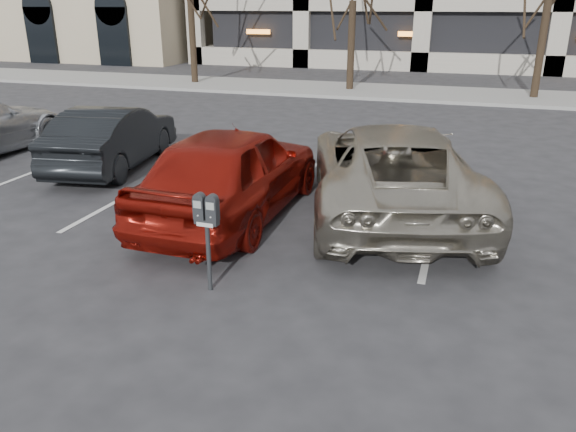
{
  "coord_description": "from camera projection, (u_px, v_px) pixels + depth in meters",
  "views": [
    {
      "loc": [
        1.74,
        -6.96,
        3.39
      ],
      "look_at": [
        -0.12,
        -1.19,
        1.09
      ],
      "focal_mm": 35.0,
      "sensor_mm": 36.0,
      "label": 1
    }
  ],
  "objects": [
    {
      "name": "sidewalk",
      "position": [
        424.0,
        94.0,
        22.11
      ],
      "size": [
        80.0,
        4.0,
        0.12
      ],
      "primitive_type": "cube",
      "color": "gray",
      "rests_on": "ground"
    },
    {
      "name": "suv_silver",
      "position": [
        392.0,
        169.0,
        9.47
      ],
      "size": [
        3.86,
        6.01,
        1.55
      ],
      "rotation": [
        0.0,
        0.0,
        3.39
      ],
      "color": "#A7A08E",
      "rests_on": "ground"
    },
    {
      "name": "ground",
      "position": [
        322.0,
        260.0,
        7.89
      ],
      "size": [
        140.0,
        140.0,
        0.0
      ],
      "primitive_type": "plane",
      "color": "#28282B",
      "rests_on": "ground"
    },
    {
      "name": "parking_meter",
      "position": [
        207.0,
        219.0,
        6.75
      ],
      "size": [
        0.32,
        0.14,
        1.25
      ],
      "rotation": [
        0.0,
        0.0,
        -0.04
      ],
      "color": "black",
      "rests_on": "ground"
    },
    {
      "name": "car_red",
      "position": [
        232.0,
        171.0,
        9.27
      ],
      "size": [
        1.93,
        4.65,
        1.58
      ],
      "primitive_type": "imported",
      "rotation": [
        0.0,
        0.0,
        3.13
      ],
      "color": "maroon",
      "rests_on": "ground"
    },
    {
      "name": "stall_lines",
      "position": [
        280.0,
        199.0,
        10.34
      ],
      "size": [
        16.9,
        5.2,
        0.0
      ],
      "color": "silver",
      "rests_on": "ground"
    },
    {
      "name": "car_dark",
      "position": [
        113.0,
        137.0,
        12.19
      ],
      "size": [
        2.07,
        4.26,
        1.34
      ],
      "primitive_type": "imported",
      "rotation": [
        0.0,
        0.0,
        3.31
      ],
      "color": "black",
      "rests_on": "ground"
    }
  ]
}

